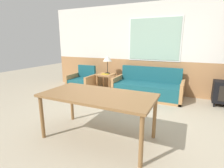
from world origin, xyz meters
name	(u,v)px	position (x,y,z in m)	size (l,w,h in m)	color
ground_plane	(121,129)	(0.00, 0.00, 0.00)	(16.00, 16.00, 0.00)	#B2A58C
wall_back	(155,49)	(0.00, 2.63, 1.37)	(7.20, 0.09, 2.70)	#AD7A4C
couch	(147,89)	(-0.03, 2.06, 0.26)	(1.94, 0.79, 0.85)	#B27F4C
armchair	(82,83)	(-2.11, 1.82, 0.25)	(0.80, 0.72, 0.81)	#B27F4C
side_table	(106,77)	(-1.37, 2.08, 0.48)	(0.49, 0.49, 0.59)	#B27F4C
table_lamp	(107,59)	(-1.37, 2.17, 1.04)	(0.29, 0.29, 0.56)	black
book_stack	(105,74)	(-1.36, 1.99, 0.60)	(0.23, 0.17, 0.02)	gold
dining_table	(98,98)	(-0.23, -0.44, 0.70)	(1.81, 0.91, 0.77)	olive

